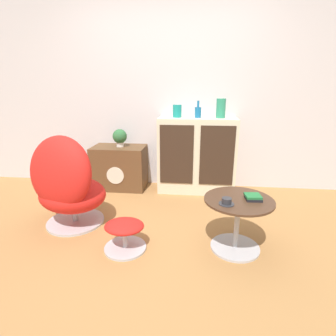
# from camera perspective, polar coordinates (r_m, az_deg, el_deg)

# --- Properties ---
(ground_plane) EXTENTS (12.00, 12.00, 0.00)m
(ground_plane) POSITION_cam_1_polar(r_m,az_deg,el_deg) (2.44, -3.64, -16.64)
(ground_plane) COLOR #A87542
(wall_back) EXTENTS (6.40, 0.06, 2.60)m
(wall_back) POSITION_cam_1_polar(r_m,az_deg,el_deg) (3.64, 0.49, 16.35)
(wall_back) COLOR silver
(wall_back) RESTS_ON ground_plane
(sideboard) EXTENTS (1.00, 0.42, 0.98)m
(sideboard) POSITION_cam_1_polar(r_m,az_deg,el_deg) (3.49, 6.23, 2.80)
(sideboard) COLOR beige
(sideboard) RESTS_ON ground_plane
(tv_console) EXTENTS (0.71, 0.45, 0.59)m
(tv_console) POSITION_cam_1_polar(r_m,az_deg,el_deg) (3.69, -10.44, 0.17)
(tv_console) COLOR brown
(tv_console) RESTS_ON ground_plane
(egg_chair) EXTENTS (0.84, 0.80, 0.96)m
(egg_chair) POSITION_cam_1_polar(r_m,az_deg,el_deg) (2.75, -21.18, -3.41)
(egg_chair) COLOR #B7B7BC
(egg_chair) RESTS_ON ground_plane
(ottoman) EXTENTS (0.37, 0.37, 0.27)m
(ottoman) POSITION_cam_1_polar(r_m,az_deg,el_deg) (2.34, -9.45, -13.45)
(ottoman) COLOR #B7B7BC
(ottoman) RESTS_ON ground_plane
(coffee_table) EXTENTS (0.58, 0.58, 0.47)m
(coffee_table) POSITION_cam_1_polar(r_m,az_deg,el_deg) (2.34, 14.84, -10.68)
(coffee_table) COLOR #B7B7BC
(coffee_table) RESTS_ON ground_plane
(vase_leftmost) EXTENTS (0.11, 0.11, 0.16)m
(vase_leftmost) POSITION_cam_1_polar(r_m,az_deg,el_deg) (3.41, 2.01, 12.28)
(vase_leftmost) COLOR teal
(vase_leftmost) RESTS_ON sideboard
(vase_inner_left) EXTENTS (0.08, 0.08, 0.21)m
(vase_inner_left) POSITION_cam_1_polar(r_m,az_deg,el_deg) (3.40, 6.54, 12.06)
(vase_inner_left) COLOR #196699
(vase_inner_left) RESTS_ON sideboard
(vase_inner_right) EXTENTS (0.12, 0.12, 0.24)m
(vase_inner_right) POSITION_cam_1_polar(r_m,az_deg,el_deg) (3.41, 11.44, 12.62)
(vase_inner_right) COLOR #2D8E6B
(vase_inner_right) RESTS_ON sideboard
(potted_plant) EXTENTS (0.19, 0.19, 0.24)m
(potted_plant) POSITION_cam_1_polar(r_m,az_deg,el_deg) (3.58, -10.45, 6.67)
(potted_plant) COLOR silver
(potted_plant) RESTS_ON tv_console
(teacup) EXTENTS (0.12, 0.12, 0.05)m
(teacup) POSITION_cam_1_polar(r_m,az_deg,el_deg) (2.14, 12.63, -7.18)
(teacup) COLOR #2D2D33
(teacup) RESTS_ON coffee_table
(book_stack) EXTENTS (0.14, 0.13, 0.04)m
(book_stack) POSITION_cam_1_polar(r_m,az_deg,el_deg) (2.28, 18.04, -6.08)
(book_stack) COLOR black
(book_stack) RESTS_ON coffee_table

